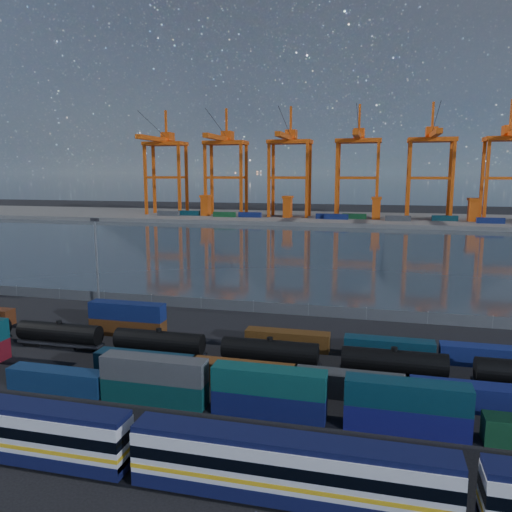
# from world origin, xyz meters

# --- Properties ---
(ground) EXTENTS (700.00, 700.00, 0.00)m
(ground) POSITION_xyz_m (0.00, 0.00, 0.00)
(ground) COLOR black
(ground) RESTS_ON ground
(harbor_water) EXTENTS (700.00, 700.00, 0.00)m
(harbor_water) POSITION_xyz_m (0.00, 105.00, 0.01)
(harbor_water) COLOR #2B363E
(harbor_water) RESTS_ON ground
(far_quay) EXTENTS (700.00, 70.00, 2.00)m
(far_quay) POSITION_xyz_m (0.00, 210.00, 1.00)
(far_quay) COLOR #514F4C
(far_quay) RESTS_ON ground
(distant_mountains) EXTENTS (2470.00, 1100.00, 520.00)m
(distant_mountains) POSITION_xyz_m (63.02, 1600.00, 220.29)
(distant_mountains) COLOR #1E2630
(distant_mountains) RESTS_ON ground
(passenger_train) EXTENTS (76.83, 3.07, 5.26)m
(passenger_train) POSITION_xyz_m (15.50, -22.49, 2.64)
(passenger_train) COLOR silver
(passenger_train) RESTS_ON ground
(container_row_south) EXTENTS (138.90, 2.41, 5.13)m
(container_row_south) POSITION_xyz_m (-19.14, -9.38, 2.34)
(container_row_south) COLOR #484B4D
(container_row_south) RESTS_ON ground
(container_row_mid) EXTENTS (141.16, 2.61, 5.56)m
(container_row_mid) POSITION_xyz_m (-8.29, -2.89, 1.64)
(container_row_mid) COLOR #47494C
(container_row_mid) RESTS_ON ground
(container_row_north) EXTENTS (141.08, 2.45, 5.22)m
(container_row_north) POSITION_xyz_m (-1.97, 10.75, 1.56)
(container_row_north) COLOR navy
(container_row_north) RESTS_ON ground
(tanker_string) EXTENTS (121.51, 2.80, 4.00)m
(tanker_string) POSITION_xyz_m (0.64, 3.47, 2.01)
(tanker_string) COLOR black
(tanker_string) RESTS_ON ground
(waterfront_fence) EXTENTS (160.12, 0.12, 2.20)m
(waterfront_fence) POSITION_xyz_m (-0.00, 28.00, 1.00)
(waterfront_fence) COLOR #595B5E
(waterfront_fence) RESTS_ON ground
(yard_light_mast) EXTENTS (1.60, 0.40, 16.60)m
(yard_light_mast) POSITION_xyz_m (-30.00, 26.00, 9.30)
(yard_light_mast) COLOR slate
(yard_light_mast) RESTS_ON ground
(gantry_cranes) EXTENTS (197.67, 43.53, 58.95)m
(gantry_cranes) POSITION_xyz_m (-7.50, 203.44, 36.14)
(gantry_cranes) COLOR #E1530F
(gantry_cranes) RESTS_ON ground
(quay_containers) EXTENTS (172.58, 10.99, 2.60)m
(quay_containers) POSITION_xyz_m (-11.00, 195.46, 3.30)
(quay_containers) COLOR navy
(quay_containers) RESTS_ON far_quay
(straddle_carriers) EXTENTS (140.00, 7.00, 11.10)m
(straddle_carriers) POSITION_xyz_m (-2.50, 200.00, 7.82)
(straddle_carriers) COLOR #E1530F
(straddle_carriers) RESTS_ON far_quay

